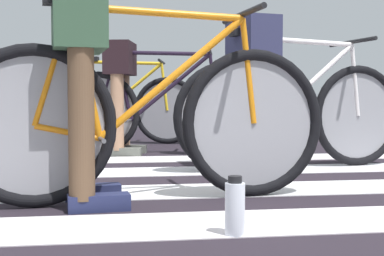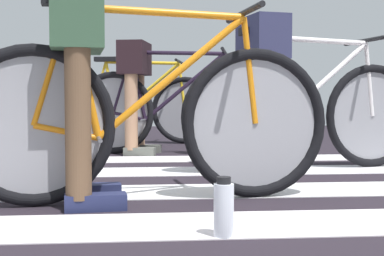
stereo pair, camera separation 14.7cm
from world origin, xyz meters
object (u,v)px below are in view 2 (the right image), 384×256
bicycle_2_of_4 (306,112)px  bicycle_4_of_4 (137,108)px  cyclist_3_of_4 (135,82)px  bicycle_1_of_4 (148,118)px  bicycle_3_of_4 (171,110)px  cyclist_1_of_4 (78,65)px  water_bottle (224,209)px  cyclist_2_of_4 (263,72)px

bicycle_2_of_4 → bicycle_4_of_4: bearing=105.1°
cyclist_3_of_4 → bicycle_4_of_4: (0.00, 1.18, -0.24)m
bicycle_1_of_4 → bicycle_2_of_4: 1.50m
cyclist_3_of_4 → bicycle_2_of_4: bearing=-33.5°
cyclist_3_of_4 → bicycle_3_of_4: bearing=0.0°
cyclist_1_of_4 → cyclist_3_of_4: bearing=77.3°
bicycle_4_of_4 → water_bottle: 4.11m
bicycle_2_of_4 → water_bottle: size_ratio=8.21×
cyclist_1_of_4 → bicycle_4_of_4: 3.46m
cyclist_2_of_4 → bicycle_3_of_4: cyclist_2_of_4 is taller
cyclist_2_of_4 → bicycle_4_of_4: bearing=98.3°
cyclist_1_of_4 → cyclist_3_of_4: same height
bicycle_4_of_4 → cyclist_3_of_4: bearing=-79.1°
bicycle_1_of_4 → cyclist_2_of_4: cyclist_2_of_4 is taller
bicycle_3_of_4 → cyclist_3_of_4: 0.39m
cyclist_3_of_4 → bicycle_4_of_4: 1.20m
bicycle_2_of_4 → bicycle_4_of_4: size_ratio=1.00×
bicycle_3_of_4 → water_bottle: 2.85m
bicycle_1_of_4 → cyclist_2_of_4: bearing=45.9°
bicycle_1_of_4 → water_bottle: bearing=-76.9°
cyclist_2_of_4 → cyclist_1_of_4: bearing=-146.5°
bicycle_1_of_4 → water_bottle: bicycle_1_of_4 is taller
cyclist_3_of_4 → water_bottle: (0.34, -2.90, -0.53)m
bicycle_1_of_4 → cyclist_3_of_4: (-0.09, 2.23, 0.24)m
bicycle_3_of_4 → bicycle_4_of_4: 1.28m
cyclist_1_of_4 → bicycle_2_of_4: size_ratio=0.56×
bicycle_3_of_4 → bicycle_4_of_4: size_ratio=1.00×
cyclist_2_of_4 → bicycle_2_of_4: bearing=0.0°
bicycle_1_of_4 → cyclist_2_of_4: 1.28m
cyclist_1_of_4 → cyclist_2_of_4: cyclist_2_of_4 is taller
bicycle_1_of_4 → cyclist_3_of_4: 2.24m
cyclist_2_of_4 → bicycle_3_of_4: (-0.54, 1.16, -0.27)m
bicycle_3_of_4 → bicycle_4_of_4: bearing=115.4°
bicycle_2_of_4 → cyclist_3_of_4: 1.65m
bicycle_2_of_4 → cyclist_2_of_4: cyclist_2_of_4 is taller
bicycle_3_of_4 → bicycle_2_of_4: bearing=-40.6°
cyclist_1_of_4 → water_bottle: 1.00m
cyclist_3_of_4 → bicycle_4_of_4: bearing=101.7°
cyclist_3_of_4 → bicycle_4_of_4: cyclist_3_of_4 is taller
bicycle_3_of_4 → cyclist_3_of_4: cyclist_3_of_4 is taller
bicycle_1_of_4 → cyclist_3_of_4: cyclist_3_of_4 is taller
cyclist_2_of_4 → bicycle_4_of_4: cyclist_2_of_4 is taller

